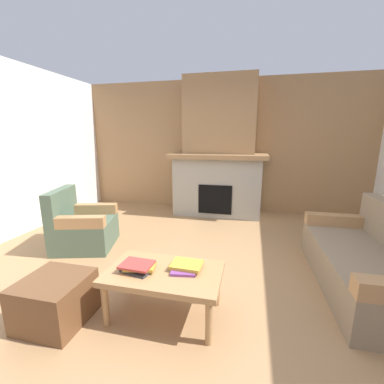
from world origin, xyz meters
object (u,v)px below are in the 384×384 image
at_px(armchair, 82,227).
at_px(fireplace, 218,157).
at_px(couch, 370,263).
at_px(ottoman, 55,300).
at_px(coffee_table, 164,276).

bearing_deg(armchair, fireplace, 51.03).
distance_m(couch, ottoman, 3.06).
relative_size(fireplace, ottoman, 5.19).
bearing_deg(couch, ottoman, -157.74).
relative_size(couch, coffee_table, 1.81).
distance_m(armchair, coffee_table, 1.97).
height_order(couch, ottoman, couch).
bearing_deg(couch, coffee_table, -156.04).
bearing_deg(armchair, ottoman, -61.60).
xyz_separation_m(armchair, ottoman, (0.75, -1.39, -0.09)).
height_order(coffee_table, ottoman, coffee_table).
bearing_deg(coffee_table, couch, 23.96).
relative_size(fireplace, couch, 1.49).
distance_m(fireplace, coffee_table, 3.27).
xyz_separation_m(fireplace, couch, (1.90, -2.31, -0.88)).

